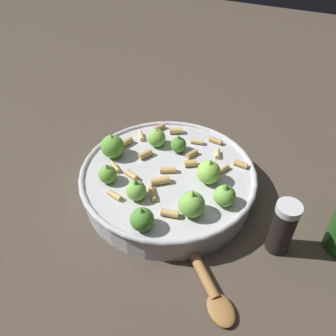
# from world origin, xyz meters

# --- Properties ---
(ground_plane) EXTENTS (2.40, 2.40, 0.00)m
(ground_plane) POSITION_xyz_m (0.00, 0.00, 0.00)
(ground_plane) COLOR #42382D
(cooking_pan) EXTENTS (0.32, 0.32, 0.10)m
(cooking_pan) POSITION_xyz_m (0.00, 0.00, 0.03)
(cooking_pan) COLOR #B7B7BC
(cooking_pan) RESTS_ON ground
(pepper_shaker) EXTENTS (0.04, 0.04, 0.10)m
(pepper_shaker) POSITION_xyz_m (0.04, 0.21, 0.05)
(pepper_shaker) COLOR black
(pepper_shaker) RESTS_ON ground
(wooden_spoon) EXTENTS (0.18, 0.18, 0.02)m
(wooden_spoon) POSITION_xyz_m (0.13, 0.11, 0.01)
(wooden_spoon) COLOR olive
(wooden_spoon) RESTS_ON ground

